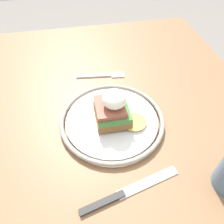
{
  "coord_description": "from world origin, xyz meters",
  "views": [
    {
      "loc": [
        0.29,
        -0.01,
        1.14
      ],
      "look_at": [
        -0.03,
        0.05,
        0.78
      ],
      "focal_mm": 35.0,
      "sensor_mm": 36.0,
      "label": 1
    }
  ],
  "objects_px": {
    "plate": "(112,120)",
    "knife": "(122,194)",
    "sandwich": "(113,109)",
    "fork": "(103,76)"
  },
  "relations": [
    {
      "from": "plate",
      "to": "knife",
      "type": "bearing_deg",
      "value": -5.07
    },
    {
      "from": "plate",
      "to": "knife",
      "type": "xyz_separation_m",
      "value": [
        0.17,
        -0.02,
        -0.01
      ]
    },
    {
      "from": "plate",
      "to": "sandwich",
      "type": "bearing_deg",
      "value": 48.3
    },
    {
      "from": "plate",
      "to": "sandwich",
      "type": "distance_m",
      "value": 0.04
    },
    {
      "from": "plate",
      "to": "sandwich",
      "type": "relative_size",
      "value": 2.16
    },
    {
      "from": "plate",
      "to": "sandwich",
      "type": "height_order",
      "value": "sandwich"
    },
    {
      "from": "knife",
      "to": "sandwich",
      "type": "bearing_deg",
      "value": 174.27
    },
    {
      "from": "plate",
      "to": "knife",
      "type": "height_order",
      "value": "plate"
    },
    {
      "from": "plate",
      "to": "knife",
      "type": "distance_m",
      "value": 0.17
    },
    {
      "from": "fork",
      "to": "knife",
      "type": "distance_m",
      "value": 0.34
    }
  ]
}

